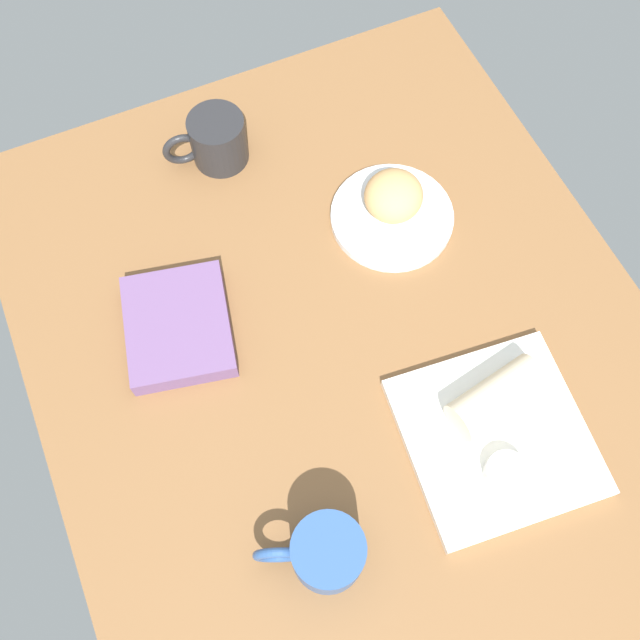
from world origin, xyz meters
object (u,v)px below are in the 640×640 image
(book_stack, at_px, (178,326))
(second_mug, at_px, (216,140))
(sauce_cup, at_px, (506,473))
(scone_pastry, at_px, (394,196))
(round_plate, at_px, (392,217))
(coffee_mug, at_px, (325,553))
(breakfast_wrap, at_px, (496,397))
(square_plate, at_px, (496,436))

(book_stack, xyz_separation_m, second_mug, (0.28, -0.17, 0.03))
(sauce_cup, xyz_separation_m, second_mug, (0.66, 0.16, 0.02))
(scone_pastry, bearing_deg, book_stack, 99.13)
(book_stack, relative_size, second_mug, 1.48)
(round_plate, distance_m, sauce_cup, 0.44)
(sauce_cup, bearing_deg, coffee_mug, 89.37)
(scone_pastry, relative_size, breakfast_wrap, 0.71)
(scone_pastry, xyz_separation_m, sauce_cup, (-0.45, 0.05, -0.02))
(book_stack, distance_m, coffee_mug, 0.39)
(round_plate, height_order, scone_pastry, scone_pastry)
(scone_pastry, xyz_separation_m, second_mug, (0.21, 0.21, -0.00))
(scone_pastry, distance_m, sauce_cup, 0.45)
(breakfast_wrap, relative_size, coffee_mug, 0.99)
(scone_pastry, distance_m, book_stack, 0.39)
(square_plate, height_order, second_mug, second_mug)
(round_plate, distance_m, book_stack, 0.38)
(breakfast_wrap, xyz_separation_m, coffee_mug, (-0.09, 0.30, 0.00))
(breakfast_wrap, bearing_deg, square_plate, 149.80)
(sauce_cup, height_order, book_stack, sauce_cup)
(breakfast_wrap, relative_size, book_stack, 0.66)
(coffee_mug, distance_m, second_mug, 0.66)
(sauce_cup, distance_m, breakfast_wrap, 0.10)
(sauce_cup, relative_size, coffee_mug, 0.42)
(square_plate, relative_size, sauce_cup, 4.29)
(scone_pastry, xyz_separation_m, coffee_mug, (-0.44, 0.31, 0.00))
(sauce_cup, relative_size, second_mug, 0.42)
(breakfast_wrap, height_order, coffee_mug, coffee_mug)
(breakfast_wrap, distance_m, coffee_mug, 0.31)
(round_plate, relative_size, scone_pastry, 2.05)
(scone_pastry, bearing_deg, square_plate, 175.19)
(scone_pastry, distance_m, second_mug, 0.30)
(scone_pastry, bearing_deg, breakfast_wrap, 177.12)
(breakfast_wrap, bearing_deg, coffee_mug, 97.10)
(second_mug, bearing_deg, sauce_cup, -166.18)
(coffee_mug, bearing_deg, breakfast_wrap, -72.95)
(square_plate, bearing_deg, sauce_cup, 159.74)
(second_mug, bearing_deg, round_plate, -137.34)
(breakfast_wrap, distance_m, second_mug, 0.60)
(round_plate, xyz_separation_m, book_stack, (-0.05, 0.38, 0.01))
(sauce_cup, xyz_separation_m, coffee_mug, (0.00, 0.26, 0.02))
(scone_pastry, relative_size, square_plate, 0.39)
(book_stack, bearing_deg, sauce_cup, -139.49)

